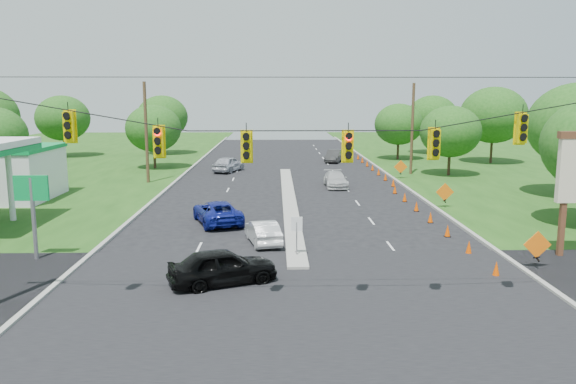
{
  "coord_description": "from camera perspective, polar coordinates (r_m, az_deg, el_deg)",
  "views": [
    {
      "loc": [
        -1.0,
        -20.26,
        7.79
      ],
      "look_at": [
        -0.36,
        8.69,
        2.8
      ],
      "focal_mm": 35.0,
      "sensor_mm": 36.0,
      "label": 1
    }
  ],
  "objects": [
    {
      "name": "utility_pole_far_right",
      "position": [
        56.98,
        12.51,
        6.24
      ],
      "size": [
        0.28,
        0.28,
        9.0
      ],
      "primitive_type": "cylinder",
      "color": "#422D1C",
      "rests_on": "ground"
    },
    {
      "name": "utility_pole_far_left",
      "position": [
        51.66,
        -14.21,
        5.83
      ],
      "size": [
        0.28,
        0.28,
        9.0
      ],
      "primitive_type": "cylinder",
      "color": "#422D1C",
      "rests_on": "ground"
    },
    {
      "name": "curb_right",
      "position": [
        52.06,
        11.06,
        0.99
      ],
      "size": [
        0.25,
        110.0,
        0.16
      ],
      "primitive_type": "cube",
      "color": "gray",
      "rests_on": "ground"
    },
    {
      "name": "signal_span",
      "position": [
        19.49,
        1.54,
        1.46
      ],
      "size": [
        25.6,
        0.32,
        9.0
      ],
      "color": "#422D1C",
      "rests_on": "ground"
    },
    {
      "name": "black_sedan",
      "position": [
        23.68,
        -6.64,
        -7.53
      ],
      "size": [
        4.87,
        3.4,
        1.54
      ],
      "primitive_type": "imported",
      "rotation": [
        0.0,
        0.0,
        1.96
      ],
      "color": "black",
      "rests_on": "ground"
    },
    {
      "name": "ground",
      "position": [
        21.73,
        1.48,
        -11.23
      ],
      "size": [
        160.0,
        160.0,
        0.0
      ],
      "primitive_type": "plane",
      "color": "black",
      "rests_on": "ground"
    },
    {
      "name": "work_sign_0",
      "position": [
        27.8,
        23.99,
        -5.03
      ],
      "size": [
        1.27,
        0.58,
        1.37
      ],
      "color": "black",
      "rests_on": "ground"
    },
    {
      "name": "cone_8",
      "position": [
        52.79,
        9.87,
        1.53
      ],
      "size": [
        0.32,
        0.32,
        0.7
      ],
      "primitive_type": "cone",
      "color": "#E14600",
      "rests_on": "ground"
    },
    {
      "name": "blue_pickup",
      "position": [
        34.81,
        -7.19,
        -2.04
      ],
      "size": [
        3.83,
        5.58,
        1.42
      ],
      "primitive_type": "imported",
      "rotation": [
        0.0,
        0.0,
        3.46
      ],
      "color": "navy",
      "rests_on": "ground"
    },
    {
      "name": "median_sign",
      "position": [
        27.03,
        0.89,
        -3.76
      ],
      "size": [
        0.55,
        0.06,
        2.05
      ],
      "color": "gray",
      "rests_on": "ground"
    },
    {
      "name": "silver_car_oncoming",
      "position": [
        58.34,
        -6.07,
        2.85
      ],
      "size": [
        3.43,
        5.1,
        1.61
      ],
      "primitive_type": "imported",
      "rotation": [
        0.0,
        0.0,
        2.79
      ],
      "color": "#AAACB6",
      "rests_on": "ground"
    },
    {
      "name": "tree_9",
      "position": [
        56.97,
        16.18,
        5.92
      ],
      "size": [
        5.88,
        5.88,
        6.86
      ],
      "color": "black",
      "rests_on": "ground"
    },
    {
      "name": "cone_11",
      "position": [
        63.04,
        8.05,
        2.9
      ],
      "size": [
        0.32,
        0.32,
        0.7
      ],
      "primitive_type": "cone",
      "color": "#E14600",
      "rests_on": "ground"
    },
    {
      "name": "tree_6",
      "position": [
        76.79,
        -12.64,
        7.43
      ],
      "size": [
        6.72,
        6.72,
        7.84
      ],
      "color": "black",
      "rests_on": "ground"
    },
    {
      "name": "cone_0",
      "position": [
        26.24,
        20.4,
        -7.33
      ],
      "size": [
        0.32,
        0.32,
        0.7
      ],
      "primitive_type": "cone",
      "color": "#E14600",
      "rests_on": "ground"
    },
    {
      "name": "median",
      "position": [
        42.0,
        0.11,
        -0.91
      ],
      "size": [
        1.0,
        34.0,
        0.18
      ],
      "primitive_type": "cube",
      "color": "gray",
      "rests_on": "ground"
    },
    {
      "name": "cone_4",
      "position": [
        39.19,
        12.92,
        -1.42
      ],
      "size": [
        0.32,
        0.32,
        0.7
      ],
      "primitive_type": "cone",
      "color": "#E14600",
      "rests_on": "ground"
    },
    {
      "name": "work_sign_1",
      "position": [
        40.6,
        15.65,
        -0.08
      ],
      "size": [
        1.27,
        0.58,
        1.37
      ],
      "color": "black",
      "rests_on": "ground"
    },
    {
      "name": "tree_12",
      "position": [
        69.98,
        11.19,
        6.77
      ],
      "size": [
        5.88,
        5.88,
        6.86
      ],
      "color": "black",
      "rests_on": "ground"
    },
    {
      "name": "cone_9",
      "position": [
        56.2,
        9.19,
        2.04
      ],
      "size": [
        0.32,
        0.32,
        0.7
      ],
      "primitive_type": "cone",
      "color": "#E14600",
      "rests_on": "ground"
    },
    {
      "name": "cross_street",
      "position": [
        21.73,
        1.48,
        -11.23
      ],
      "size": [
        160.0,
        14.0,
        0.02
      ],
      "primitive_type": "cube",
      "color": "black",
      "rests_on": "ground"
    },
    {
      "name": "cone_5",
      "position": [
        42.53,
        11.78,
        -0.5
      ],
      "size": [
        0.32,
        0.32,
        0.7
      ],
      "primitive_type": "cone",
      "color": "#E14600",
      "rests_on": "ground"
    },
    {
      "name": "cone_7",
      "position": [
        49.4,
        10.65,
        0.95
      ],
      "size": [
        0.32,
        0.32,
        0.7
      ],
      "primitive_type": "cone",
      "color": "#E14600",
      "rests_on": "ground"
    },
    {
      "name": "work_sign_2",
      "position": [
        53.99,
        11.37,
        2.46
      ],
      "size": [
        1.27,
        0.58,
        1.37
      ],
      "color": "black",
      "rests_on": "ground"
    },
    {
      "name": "dark_car_receding",
      "position": [
        66.74,
        4.7,
        3.67
      ],
      "size": [
        2.71,
        4.68,
        1.46
      ],
      "primitive_type": "imported",
      "rotation": [
        0.0,
        0.0,
        -0.28
      ],
      "color": "#2B2B2B",
      "rests_on": "ground"
    },
    {
      "name": "cone_1",
      "position": [
        29.38,
        17.9,
        -5.37
      ],
      "size": [
        0.32,
        0.32,
        0.7
      ],
      "primitive_type": "cone",
      "color": "#E14600",
      "rests_on": "ground"
    },
    {
      "name": "tree_5",
      "position": [
        61.74,
        -13.51,
        6.3
      ],
      "size": [
        5.88,
        5.88,
        6.86
      ],
      "color": "black",
      "rests_on": "ground"
    },
    {
      "name": "tree_10",
      "position": [
        68.99,
        20.15,
        7.35
      ],
      "size": [
        7.56,
        7.56,
        8.82
      ],
      "color": "black",
      "rests_on": "ground"
    },
    {
      "name": "white_sedan",
      "position": [
        29.93,
        -2.57,
        -4.07
      ],
      "size": [
        2.17,
        4.03,
        1.26
      ],
      "primitive_type": "imported",
      "rotation": [
        0.0,
        0.0,
        3.37
      ],
      "color": "silver",
      "rests_on": "ground"
    },
    {
      "name": "tree_4",
      "position": [
        77.19,
        -21.92,
        6.98
      ],
      "size": [
        6.72,
        6.72,
        7.84
      ],
      "color": "black",
      "rests_on": "ground"
    },
    {
      "name": "cone_13",
      "position": [
        69.91,
        7.13,
        3.59
      ],
      "size": [
        0.32,
        0.32,
        0.7
      ],
      "primitive_type": "cone",
      "color": "#E14600",
      "rests_on": "ground"
    },
    {
      "name": "cone_2",
      "position": [
        32.6,
        15.9,
        -3.79
      ],
      "size": [
        0.32,
        0.32,
        0.7
      ],
      "primitive_type": "cone",
      "color": "#E14600",
      "rests_on": "ground"
    },
    {
      "name": "curb_left",
      "position": [
        51.67,
        -11.4,
        0.91
      ],
      "size": [
        0.25,
        110.0,
        0.16
      ],
      "primitive_type": "cube",
      "color": "gray",
      "rests_on": "ground"
    },
    {
      "name": "cone_10",
      "position": [
        59.61,
        8.59,
        2.5
      ],
      "size": [
        0.32,
        0.32,
        0.7
      ],
      "primitive_type": "cone",
      "color": "#E14600",
      "rests_on": "ground"
    },
    {
      "name": "cone_6",
      "position": [
        45.9,
        10.8,
        0.27
      ],
      "size": [
        0.32,
        0.32,
        0.7
      ],
      "primitive_type": "cone",
      "color": "#E14600",
      "rests_on": "ground"
    },
    {
      "name": "cone_12",
      "position": [
        66.47,
        7.56,
        3.27
      ],
      "size": [
        0.32,
        0.32,
        0.7
      ],
      "primitive_type": "cone",
      "color": "#E14600",
      "rests_on": "ground"
    },
    {
      "name": "cone_3",
      "position": [
        35.88,
        14.27,
        -2.5
      ],
      "size": [
        0.32,
        0.32,
        0.7
      ],
      "primitive_type": "cone",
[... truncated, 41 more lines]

